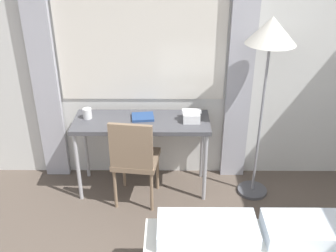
{
  "coord_description": "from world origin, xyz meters",
  "views": [
    {
      "loc": [
        -0.14,
        -0.63,
        2.39
      ],
      "look_at": [
        -0.15,
        2.22,
        0.91
      ],
      "focal_mm": 42.0,
      "sensor_mm": 36.0,
      "label": 1
    }
  ],
  "objects": [
    {
      "name": "wall_back_with_window",
      "position": [
        -0.05,
        2.93,
        1.35
      ],
      "size": [
        5.48,
        0.13,
        2.7
      ],
      "color": "silver",
      "rests_on": "ground_plane"
    },
    {
      "name": "standing_lamp",
      "position": [
        0.68,
        2.54,
        1.5
      ],
      "size": [
        0.42,
        0.42,
        1.72
      ],
      "color": "#4C4C51",
      "rests_on": "ground_plane"
    },
    {
      "name": "desk_chair",
      "position": [
        -0.46,
        2.38,
        0.51
      ],
      "size": [
        0.45,
        0.45,
        0.89
      ],
      "rotation": [
        0.0,
        0.0,
        -0.13
      ],
      "color": "#8C7259",
      "rests_on": "ground_plane"
    },
    {
      "name": "desk",
      "position": [
        -0.4,
        2.62,
        0.68
      ],
      "size": [
        1.26,
        0.46,
        0.76
      ],
      "color": "#4C4C51",
      "rests_on": "ground_plane"
    },
    {
      "name": "telephone",
      "position": [
        0.06,
        2.62,
        0.8
      ],
      "size": [
        0.18,
        0.17,
        0.11
      ],
      "color": "white",
      "rests_on": "desk"
    },
    {
      "name": "book",
      "position": [
        -0.39,
        2.66,
        0.77
      ],
      "size": [
        0.22,
        0.2,
        0.02
      ],
      "rotation": [
        0.0,
        0.0,
        0.12
      ],
      "color": "navy",
      "rests_on": "desk"
    },
    {
      "name": "mug",
      "position": [
        -0.91,
        2.66,
        0.8
      ],
      "size": [
        0.08,
        0.08,
        0.1
      ],
      "color": "white",
      "rests_on": "desk"
    }
  ]
}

